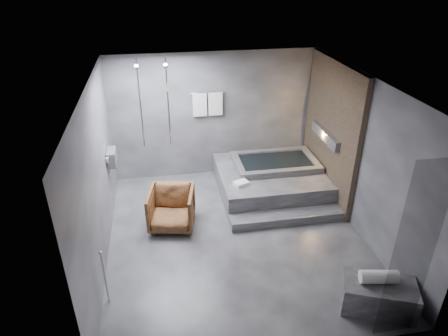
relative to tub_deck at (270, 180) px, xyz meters
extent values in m
plane|color=#303033|center=(-1.05, -1.45, -0.25)|extent=(5.00, 5.00, 0.00)
cube|color=#515153|center=(-1.05, -1.45, 2.55)|extent=(4.50, 5.00, 0.04)
cube|color=#3B3B40|center=(-1.05, 1.05, 1.15)|extent=(4.50, 0.04, 2.80)
cube|color=#3B3B40|center=(-1.05, -3.95, 1.15)|extent=(4.50, 0.04, 2.80)
cube|color=#3B3B40|center=(-3.30, -1.45, 1.15)|extent=(0.04, 5.00, 2.80)
cube|color=#3B3B40|center=(1.20, -1.45, 1.15)|extent=(0.04, 5.00, 2.80)
cube|color=#907354|center=(1.14, -0.20, 1.15)|extent=(0.10, 2.40, 2.78)
cube|color=#FF9938|center=(1.06, -0.20, 1.05)|extent=(0.14, 1.20, 0.20)
cube|color=gray|center=(-3.21, -0.05, 0.85)|extent=(0.16, 0.42, 0.30)
imported|color=beige|center=(-3.20, -0.15, 0.80)|extent=(0.08, 0.08, 0.21)
imported|color=beige|center=(-3.20, 0.05, 0.78)|extent=(0.07, 0.07, 0.15)
cylinder|color=silver|center=(-2.05, 0.60, 1.65)|extent=(0.04, 0.04, 1.80)
cylinder|color=silver|center=(-2.60, 0.60, 1.65)|extent=(0.04, 0.04, 1.80)
cylinder|color=silver|center=(-1.20, 0.99, 1.70)|extent=(0.75, 0.02, 0.02)
cube|color=white|center=(-1.37, 0.97, 1.45)|extent=(0.30, 0.06, 0.50)
cube|color=white|center=(-1.03, 0.97, 1.45)|extent=(0.30, 0.06, 0.50)
cylinder|color=silver|center=(-3.20, -2.65, 0.20)|extent=(0.04, 0.04, 0.90)
cube|color=black|center=(0.60, -3.90, 1.10)|extent=(0.55, 0.01, 2.60)
cube|color=#363638|center=(0.00, 0.00, 0.00)|extent=(2.20, 2.00, 0.50)
cube|color=#363638|center=(0.00, -1.18, -0.16)|extent=(2.20, 0.36, 0.18)
cube|color=#343436|center=(0.62, -3.44, -0.02)|extent=(1.14, 0.89, 0.45)
imported|color=#3F220F|center=(-2.16, -0.92, 0.13)|extent=(0.95, 0.97, 0.76)
cylinder|color=white|center=(0.60, -3.40, 0.30)|extent=(0.55, 0.28, 0.19)
cube|color=white|center=(-0.75, -0.50, 0.29)|extent=(0.33, 0.29, 0.07)
camera|label=1|loc=(-2.27, -7.17, 4.26)|focal=32.00mm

